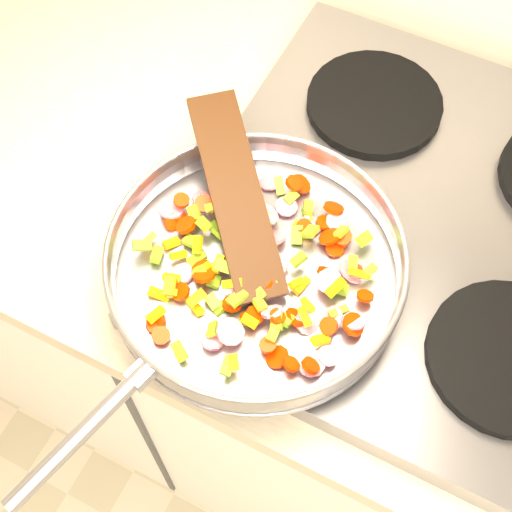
% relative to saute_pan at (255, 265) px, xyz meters
% --- Properties ---
extents(cooktop, '(0.60, 0.60, 0.04)m').
position_rel_saute_pan_xyz_m(cooktop, '(0.16, 0.18, -0.07)').
color(cooktop, '#939399').
rests_on(cooktop, counter_top).
extents(grate_fl, '(0.19, 0.19, 0.02)m').
position_rel_saute_pan_xyz_m(grate_fl, '(0.02, 0.04, -0.04)').
color(grate_fl, black).
rests_on(grate_fl, cooktop).
extents(grate_fr, '(0.19, 0.19, 0.02)m').
position_rel_saute_pan_xyz_m(grate_fr, '(0.30, 0.04, -0.04)').
color(grate_fr, black).
rests_on(grate_fr, cooktop).
extents(grate_bl, '(0.19, 0.19, 0.02)m').
position_rel_saute_pan_xyz_m(grate_bl, '(0.02, 0.32, -0.04)').
color(grate_bl, black).
rests_on(grate_bl, cooktop).
extents(saute_pan, '(0.39, 0.55, 0.06)m').
position_rel_saute_pan_xyz_m(saute_pan, '(0.00, 0.00, 0.00)').
color(saute_pan, '#9E9EA5').
rests_on(saute_pan, grate_fl).
extents(vegetable_heap, '(0.30, 0.29, 0.04)m').
position_rel_saute_pan_xyz_m(vegetable_heap, '(-0.00, 0.01, -0.01)').
color(vegetable_heap, '#C7133C').
rests_on(vegetable_heap, saute_pan).
extents(wooden_spatula, '(0.22, 0.24, 0.07)m').
position_rel_saute_pan_xyz_m(wooden_spatula, '(-0.06, 0.06, 0.02)').
color(wooden_spatula, black).
rests_on(wooden_spatula, saute_pan).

